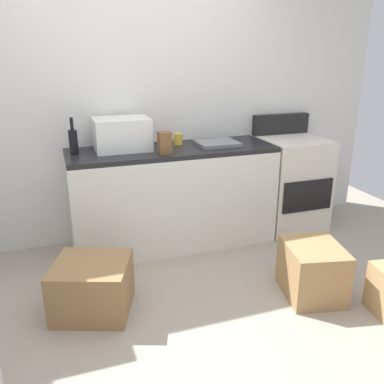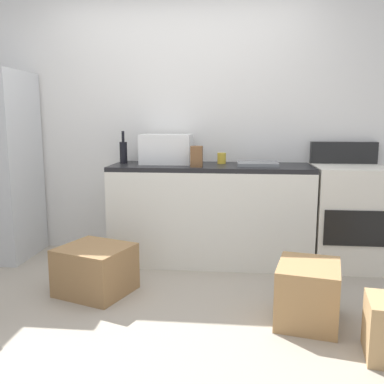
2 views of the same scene
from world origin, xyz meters
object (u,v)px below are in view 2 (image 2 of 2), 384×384
object	(u,v)px
knife_block	(197,156)
cardboard_box_large	(308,293)
stove_oven	(347,215)
microwave	(167,149)
cardboard_box_medium	(96,270)
wine_bottle	(123,152)
coffee_mug	(222,158)

from	to	relation	value
knife_block	cardboard_box_large	distance (m)	1.51
stove_oven	cardboard_box_large	size ratio (longest dim) A/B	2.37
microwave	cardboard_box_medium	distance (m)	1.31
knife_block	stove_oven	bearing A→B (deg)	7.65
wine_bottle	knife_block	distance (m)	0.74
microwave	cardboard_box_large	distance (m)	1.87
stove_oven	microwave	distance (m)	1.73
stove_oven	cardboard_box_large	distance (m)	1.30
microwave	knife_block	xyz separation A→B (m)	(0.30, -0.25, -0.05)
cardboard_box_large	coffee_mug	bearing A→B (deg)	115.56
wine_bottle	cardboard_box_medium	size ratio (longest dim) A/B	0.61
microwave	wine_bottle	world-z (taller)	wine_bottle
cardboard_box_large	microwave	bearing A→B (deg)	132.27
cardboard_box_medium	wine_bottle	bearing A→B (deg)	89.62
microwave	cardboard_box_medium	xyz separation A→B (m)	(-0.41, -0.91, -0.85)
stove_oven	cardboard_box_medium	world-z (taller)	stove_oven
stove_oven	knife_block	size ratio (longest dim) A/B	6.11
coffee_mug	knife_block	world-z (taller)	knife_block
coffee_mug	cardboard_box_medium	distance (m)	1.53
cardboard_box_medium	stove_oven	bearing A→B (deg)	22.40
coffee_mug	cardboard_box_large	bearing A→B (deg)	-64.44
coffee_mug	microwave	bearing A→B (deg)	-174.86
stove_oven	wine_bottle	distance (m)	2.11
microwave	cardboard_box_large	world-z (taller)	microwave
wine_bottle	cardboard_box_large	bearing A→B (deg)	-38.24
cardboard_box_medium	knife_block	bearing A→B (deg)	43.08
wine_bottle	cardboard_box_large	world-z (taller)	wine_bottle
wine_bottle	knife_block	world-z (taller)	wine_bottle
coffee_mug	knife_block	bearing A→B (deg)	-124.84
coffee_mug	cardboard_box_large	xyz separation A→B (m)	(0.61, -1.28, -0.76)
stove_oven	microwave	world-z (taller)	microwave
knife_block	cardboard_box_medium	distance (m)	1.26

